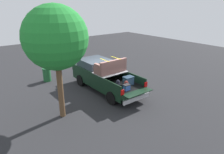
# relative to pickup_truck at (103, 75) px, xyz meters

# --- Properties ---
(ground_plane) EXTENTS (40.00, 40.00, 0.00)m
(ground_plane) POSITION_rel_pickup_truck_xyz_m (-0.35, 0.00, -0.94)
(ground_plane) COLOR #262628
(pickup_truck) EXTENTS (6.05, 2.06, 2.23)m
(pickup_truck) POSITION_rel_pickup_truck_xyz_m (0.00, 0.00, 0.00)
(pickup_truck) COLOR black
(pickup_truck) RESTS_ON ground_plane
(tree_background) EXTENTS (2.94, 2.94, 5.44)m
(tree_background) POSITION_rel_pickup_truck_xyz_m (-1.57, 3.66, 3.01)
(tree_background) COLOR brown
(tree_background) RESTS_ON ground_plane
(trash_can) EXTENTS (0.60, 0.60, 0.98)m
(trash_can) POSITION_rel_pickup_truck_xyz_m (3.68, 2.41, -0.45)
(trash_can) COLOR #1E592D
(trash_can) RESTS_ON ground_plane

